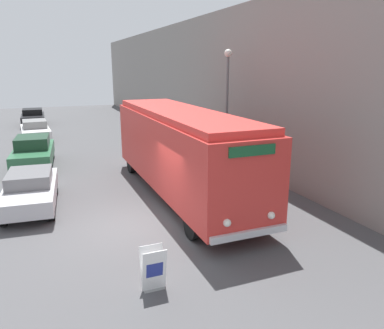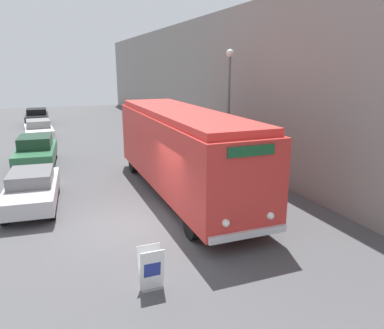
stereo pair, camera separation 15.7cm
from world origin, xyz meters
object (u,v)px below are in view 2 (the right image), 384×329
object	(u,v)px
parked_car_near	(32,188)
parked_car_mid	(36,151)
parked_car_distant	(37,116)
streetlamp	(229,93)
parked_car_far	(39,130)
vintage_bus	(182,148)
sign_board	(151,269)

from	to	relation	value
parked_car_near	parked_car_mid	world-z (taller)	parked_car_mid
parked_car_near	parked_car_distant	distance (m)	21.48
streetlamp	parked_car_far	xyz separation A→B (m)	(-8.77, 12.02, -3.10)
vintage_bus	parked_car_near	xyz separation A→B (m)	(-5.60, 0.73, -1.21)
parked_car_near	parked_car_distant	bearing A→B (deg)	94.71
parked_car_mid	parked_car_distant	size ratio (longest dim) A/B	1.08
sign_board	parked_car_far	size ratio (longest dim) A/B	0.23
streetlamp	parked_car_near	size ratio (longest dim) A/B	1.29
parked_car_mid	sign_board	bearing A→B (deg)	-74.18
sign_board	parked_car_mid	distance (m)	13.28
parked_car_mid	parked_car_far	world-z (taller)	parked_car_mid
vintage_bus	streetlamp	world-z (taller)	streetlamp
streetlamp	parked_car_distant	bearing A→B (deg)	114.50
vintage_bus	sign_board	distance (m)	6.87
parked_car_far	parked_car_mid	bearing A→B (deg)	-93.94
parked_car_distant	vintage_bus	bearing A→B (deg)	-75.40
streetlamp	parked_car_near	distance (m)	9.68
parked_car_near	parked_car_mid	size ratio (longest dim) A/B	0.96
parked_car_mid	parked_car_far	xyz separation A→B (m)	(0.10, 7.63, -0.05)
streetlamp	parked_car_distant	distance (m)	21.78
streetlamp	parked_car_distant	size ratio (longest dim) A/B	1.33
vintage_bus	sign_board	world-z (taller)	vintage_bus
streetlamp	parked_car_far	world-z (taller)	streetlamp
sign_board	parked_car_near	xyz separation A→B (m)	(-2.66, 6.78, 0.19)
sign_board	parked_car_mid	world-z (taller)	parked_car_mid
streetlamp	parked_car_mid	xyz separation A→B (m)	(-8.88, 4.39, -3.05)
sign_board	parked_car_mid	bearing A→B (deg)	101.17
parked_car_distant	streetlamp	bearing A→B (deg)	-65.00
sign_board	parked_car_far	world-z (taller)	parked_car_far
parked_car_distant	parked_car_mid	bearing A→B (deg)	-89.26
vintage_bus	streetlamp	distance (m)	4.66
vintage_bus	parked_car_near	distance (m)	5.78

